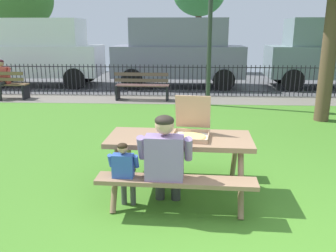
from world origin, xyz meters
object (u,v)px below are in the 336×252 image
(lamp_post_walkway, at_px, (210,10))
(far_tree_left, at_px, (20,0))
(park_bench_left, at_px, (1,85))
(pizza_box_open, at_px, (191,129))
(park_bench_center, at_px, (142,87))
(parked_car_center, at_px, (178,51))
(parked_car_right, at_px, (335,52))
(picnic_table_foreground, at_px, (179,150))
(adult_at_table, at_px, (165,159))
(child_at_table, at_px, (125,170))
(person_on_park_bench, at_px, (0,77))
(parked_car_left, at_px, (37,51))
(pizza_slice_on_table, at_px, (158,137))

(lamp_post_walkway, relative_size, far_tree_left, 0.83)
(park_bench_left, distance_m, lamp_post_walkway, 6.69)
(pizza_box_open, relative_size, park_bench_center, 0.35)
(pizza_box_open, height_order, parked_car_center, parked_car_center)
(parked_car_right, bearing_deg, picnic_table_foreground, -121.37)
(adult_at_table, relative_size, park_bench_left, 0.74)
(adult_at_table, height_order, parked_car_right, parked_car_right)
(pizza_box_open, height_order, lamp_post_walkway, lamp_post_walkway)
(child_at_table, height_order, person_on_park_bench, person_on_park_bench)
(far_tree_left, bearing_deg, picnic_table_foreground, -59.42)
(far_tree_left, bearing_deg, person_on_park_bench, -70.32)
(pizza_box_open, relative_size, parked_car_center, 0.12)
(adult_at_table, relative_size, far_tree_left, 0.23)
(child_at_table, bearing_deg, parked_car_left, 117.49)
(parked_car_right, bearing_deg, pizza_box_open, -120.75)
(pizza_box_open, height_order, pizza_slice_on_table, pizza_box_open)
(park_bench_center, bearing_deg, adult_at_table, -80.75)
(adult_at_table, bearing_deg, park_bench_left, 129.25)
(person_on_park_bench, bearing_deg, parked_car_center, 26.45)
(parked_car_center, relative_size, far_tree_left, 0.92)
(pizza_box_open, relative_size, lamp_post_walkway, 0.13)
(park_bench_left, distance_m, parked_car_left, 2.84)
(adult_at_table, bearing_deg, far_tree_left, 119.31)
(parked_car_left, bearing_deg, adult_at_table, -60.29)
(park_bench_left, bearing_deg, picnic_table_foreground, -47.80)
(picnic_table_foreground, distance_m, far_tree_left, 17.05)
(person_on_park_bench, distance_m, parked_car_left, 2.76)
(park_bench_left, bearing_deg, pizza_slice_on_table, -49.33)
(pizza_box_open, relative_size, adult_at_table, 0.48)
(pizza_box_open, bearing_deg, picnic_table_foreground, -169.44)
(pizza_box_open, distance_m, lamp_post_walkway, 5.84)
(adult_at_table, height_order, parked_car_center, parked_car_center)
(park_bench_center, height_order, parked_car_center, parked_car_center)
(person_on_park_bench, distance_m, parked_car_right, 11.34)
(park_bench_left, bearing_deg, pizza_box_open, -46.94)
(far_tree_left, bearing_deg, park_bench_center, -48.57)
(person_on_park_bench, bearing_deg, parked_car_right, 13.67)
(parked_car_left, bearing_deg, park_bench_center, -32.32)
(pizza_box_open, distance_m, adult_at_table, 0.64)
(person_on_park_bench, height_order, far_tree_left, far_tree_left)
(child_at_table, distance_m, park_bench_left, 8.34)
(park_bench_center, distance_m, parked_car_left, 5.12)
(pizza_slice_on_table, xyz_separation_m, park_bench_left, (-5.33, 6.20, -0.36))
(pizza_box_open, distance_m, far_tree_left, 17.06)
(adult_at_table, xyz_separation_m, lamp_post_walkway, (0.85, 6.08, 1.92))
(pizza_slice_on_table, xyz_separation_m, child_at_table, (-0.34, -0.48, -0.26))
(adult_at_table, height_order, child_at_table, adult_at_table)
(child_at_table, relative_size, far_tree_left, 0.17)
(pizza_slice_on_table, height_order, parked_car_center, parked_car_center)
(lamp_post_walkway, bearing_deg, picnic_table_foreground, -97.14)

